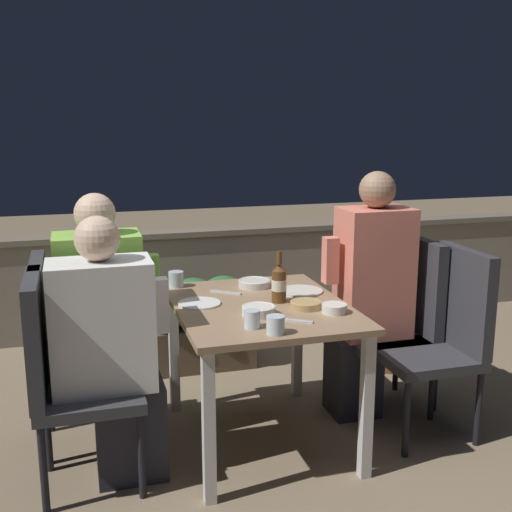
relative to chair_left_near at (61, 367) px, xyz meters
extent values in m
plane|color=#847056|center=(0.92, 0.14, -0.55)|extent=(16.00, 16.00, 0.00)
cube|color=gray|center=(0.92, 1.93, -0.19)|extent=(9.00, 0.14, 0.72)
cube|color=#706656|center=(0.92, 1.93, 0.19)|extent=(9.00, 0.18, 0.04)
cube|color=#937556|center=(0.92, 0.14, 0.14)|extent=(0.81, 1.00, 0.03)
cube|color=silver|center=(0.57, -0.31, -0.21)|extent=(0.05, 0.05, 0.68)
cube|color=silver|center=(1.28, -0.31, -0.21)|extent=(0.05, 0.05, 0.68)
cube|color=silver|center=(0.57, 0.59, -0.21)|extent=(0.05, 0.05, 0.68)
cube|color=silver|center=(1.28, 0.59, -0.21)|extent=(0.05, 0.05, 0.68)
cube|color=brown|center=(0.80, 1.20, -0.41)|extent=(0.73, 0.36, 0.28)
ellipsoid|color=#2D6633|center=(0.60, 1.20, -0.13)|extent=(0.33, 0.47, 0.31)
ellipsoid|color=#2D6633|center=(0.80, 1.20, -0.13)|extent=(0.33, 0.47, 0.31)
ellipsoid|color=#2D6633|center=(1.00, 1.20, -0.13)|extent=(0.33, 0.47, 0.31)
cube|color=#333338|center=(0.11, 0.00, -0.14)|extent=(0.45, 0.45, 0.05)
cube|color=#333338|center=(-0.09, 0.00, 0.14)|extent=(0.06, 0.45, 0.51)
cylinder|color=black|center=(-0.09, -0.20, -0.36)|extent=(0.03, 0.03, 0.39)
cylinder|color=black|center=(0.30, -0.20, -0.36)|extent=(0.03, 0.03, 0.39)
cylinder|color=black|center=(-0.09, 0.20, -0.36)|extent=(0.03, 0.03, 0.39)
cylinder|color=black|center=(0.30, 0.20, -0.36)|extent=(0.03, 0.03, 0.39)
cube|color=#282833|center=(0.28, 0.00, -0.33)|extent=(0.30, 0.23, 0.44)
cube|color=white|center=(0.18, 0.00, 0.17)|extent=(0.43, 0.26, 0.56)
cube|color=white|center=(0.43, 0.00, 0.23)|extent=(0.07, 0.07, 0.24)
sphere|color=beige|center=(0.18, 0.00, 0.54)|extent=(0.19, 0.19, 0.19)
cube|color=#333338|center=(0.12, 0.33, -0.14)|extent=(0.45, 0.45, 0.05)
cube|color=#333338|center=(-0.09, 0.33, 0.14)|extent=(0.06, 0.45, 0.51)
cylinder|color=black|center=(-0.08, 0.14, -0.36)|extent=(0.03, 0.03, 0.39)
cylinder|color=black|center=(0.31, 0.14, -0.36)|extent=(0.03, 0.03, 0.39)
cylinder|color=black|center=(-0.08, 0.53, -0.36)|extent=(0.03, 0.03, 0.39)
cylinder|color=black|center=(0.31, 0.53, -0.36)|extent=(0.03, 0.03, 0.39)
cube|color=#282833|center=(0.29, 0.33, -0.33)|extent=(0.28, 0.23, 0.44)
cube|color=#8CCC4C|center=(0.19, 0.33, 0.20)|extent=(0.40, 0.26, 0.62)
cube|color=#8CCC4C|center=(0.44, 0.33, 0.27)|extent=(0.07, 0.07, 0.24)
sphere|color=beige|center=(0.19, 0.33, 0.60)|extent=(0.19, 0.19, 0.19)
cube|color=#333338|center=(1.74, -0.01, -0.14)|extent=(0.45, 0.45, 0.05)
cube|color=#333338|center=(1.94, -0.01, 0.14)|extent=(0.06, 0.45, 0.51)
cylinder|color=black|center=(1.54, -0.21, -0.36)|extent=(0.03, 0.03, 0.39)
cylinder|color=black|center=(1.93, -0.21, -0.36)|extent=(0.03, 0.03, 0.39)
cylinder|color=black|center=(1.54, 0.19, -0.36)|extent=(0.03, 0.03, 0.39)
cylinder|color=black|center=(1.93, 0.19, -0.36)|extent=(0.03, 0.03, 0.39)
cube|color=#333338|center=(1.67, 0.30, -0.14)|extent=(0.45, 0.45, 0.05)
cube|color=#333338|center=(1.87, 0.30, 0.14)|extent=(0.06, 0.45, 0.51)
cylinder|color=black|center=(1.47, 0.10, -0.36)|extent=(0.03, 0.03, 0.39)
cylinder|color=black|center=(1.86, 0.10, -0.36)|extent=(0.03, 0.03, 0.39)
cylinder|color=black|center=(1.47, 0.49, -0.36)|extent=(0.03, 0.03, 0.39)
cylinder|color=black|center=(1.86, 0.49, -0.36)|extent=(0.03, 0.03, 0.39)
cube|color=#282833|center=(1.50, 0.30, -0.33)|extent=(0.26, 0.23, 0.44)
cube|color=#E07A66|center=(1.60, 0.30, 0.23)|extent=(0.36, 0.26, 0.69)
cube|color=#E07A66|center=(1.35, 0.30, 0.31)|extent=(0.07, 0.07, 0.24)
sphere|color=#99755B|center=(1.60, 0.30, 0.67)|extent=(0.19, 0.19, 0.19)
cylinder|color=brown|center=(1.02, 0.15, 0.23)|extent=(0.07, 0.07, 0.16)
cylinder|color=beige|center=(1.02, 0.15, 0.24)|extent=(0.07, 0.07, 0.05)
cone|color=brown|center=(1.02, 0.15, 0.33)|extent=(0.07, 0.07, 0.03)
cylinder|color=brown|center=(1.02, 0.15, 0.38)|extent=(0.03, 0.03, 0.07)
cylinder|color=white|center=(0.64, 0.22, 0.16)|extent=(0.20, 0.20, 0.01)
cylinder|color=silver|center=(1.18, 0.29, 0.16)|extent=(0.22, 0.22, 0.01)
cylinder|color=silver|center=(0.87, -0.02, 0.18)|extent=(0.15, 0.15, 0.04)
torus|color=silver|center=(0.87, -0.02, 0.19)|extent=(0.15, 0.15, 0.01)
cylinder|color=beige|center=(0.99, 0.46, 0.17)|extent=(0.17, 0.17, 0.04)
torus|color=beige|center=(0.99, 0.46, 0.19)|extent=(0.17, 0.17, 0.01)
cylinder|color=silver|center=(1.21, -0.08, 0.18)|extent=(0.12, 0.12, 0.04)
torus|color=silver|center=(1.21, -0.08, 0.19)|extent=(0.12, 0.12, 0.01)
cylinder|color=tan|center=(1.11, 0.02, 0.17)|extent=(0.15, 0.15, 0.03)
torus|color=tan|center=(1.11, 0.02, 0.18)|extent=(0.15, 0.15, 0.01)
cylinder|color=silver|center=(0.86, -0.28, 0.20)|extent=(0.08, 0.08, 0.08)
cylinder|color=silver|center=(0.59, 0.56, 0.20)|extent=(0.08, 0.08, 0.08)
cylinder|color=silver|center=(0.79, -0.18, 0.20)|extent=(0.07, 0.07, 0.08)
cube|color=silver|center=(0.99, -0.15, 0.16)|extent=(0.15, 0.11, 0.01)
cube|color=silver|center=(0.81, 0.38, 0.16)|extent=(0.15, 0.12, 0.01)
cylinder|color=brown|center=(1.97, 0.80, -0.45)|extent=(0.20, 0.20, 0.20)
cylinder|color=#47331E|center=(1.97, 0.80, -0.26)|extent=(0.02, 0.02, 0.18)
ellipsoid|color=#2D6633|center=(1.97, 0.80, -0.06)|extent=(0.28, 0.28, 0.25)
camera|label=1|loc=(0.09, -2.68, 1.04)|focal=45.00mm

